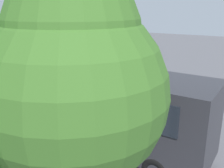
% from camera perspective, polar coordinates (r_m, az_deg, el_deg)
% --- Properties ---
extents(ground_plane, '(80.00, 80.00, 0.00)m').
position_cam_1_polar(ground_plane, '(16.58, 0.53, -2.88)').
color(ground_plane, '#4C4C51').
extents(tour_bus, '(10.13, 3.18, 3.25)m').
position_cam_1_polar(tour_bus, '(10.85, -4.75, -4.70)').
color(tour_bus, '#26262B').
rests_on(tour_bus, ground_plane).
extents(spectator_far_left, '(0.57, 0.32, 1.67)m').
position_cam_1_polar(spectator_far_left, '(12.64, 7.33, -4.78)').
color(spectator_far_left, black).
rests_on(spectator_far_left, ground_plane).
extents(spectator_left, '(0.57, 0.38, 1.67)m').
position_cam_1_polar(spectator_left, '(13.23, 2.21, -3.64)').
color(spectator_left, black).
rests_on(spectator_left, ground_plane).
extents(spectator_centre, '(0.57, 0.39, 1.72)m').
position_cam_1_polar(spectator_centre, '(13.78, -2.21, -2.60)').
color(spectator_centre, black).
rests_on(spectator_centre, ground_plane).
extents(spectator_right, '(0.58, 0.34, 1.70)m').
position_cam_1_polar(spectator_right, '(14.33, -5.27, -1.91)').
color(spectator_right, '#473823').
rests_on(spectator_right, ground_plane).
extents(parked_motorcycle_silver, '(2.05, 0.58, 0.99)m').
position_cam_1_polar(parked_motorcycle_silver, '(12.66, 2.63, -7.08)').
color(parked_motorcycle_silver, black).
rests_on(parked_motorcycle_silver, ground_plane).
extents(stunt_motorcycle, '(1.94, 1.06, 1.59)m').
position_cam_1_polar(stunt_motorcycle, '(19.16, -4.47, 2.87)').
color(stunt_motorcycle, black).
rests_on(stunt_motorcycle, ground_plane).
extents(traffic_cone, '(0.34, 0.34, 0.63)m').
position_cam_1_polar(traffic_cone, '(18.63, 0.82, 0.38)').
color(traffic_cone, orange).
rests_on(traffic_cone, ground_plane).
extents(tree_centre, '(3.64, 3.64, 6.40)m').
position_cam_1_polar(tree_centre, '(4.95, -8.24, 0.91)').
color(tree_centre, '#51381E').
rests_on(tree_centre, ground_plane).
extents(bay_line_a, '(0.13, 3.80, 0.01)m').
position_cam_1_polar(bay_line_a, '(16.15, 12.52, -3.84)').
color(bay_line_a, white).
rests_on(bay_line_a, ground_plane).
extents(bay_line_b, '(0.13, 4.47, 0.01)m').
position_cam_1_polar(bay_line_b, '(17.01, 4.10, -2.39)').
color(bay_line_b, white).
rests_on(bay_line_b, ground_plane).
extents(bay_line_c, '(0.13, 4.59, 0.01)m').
position_cam_1_polar(bay_line_c, '(18.19, -3.36, -1.06)').
color(bay_line_c, white).
rests_on(bay_line_c, ground_plane).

